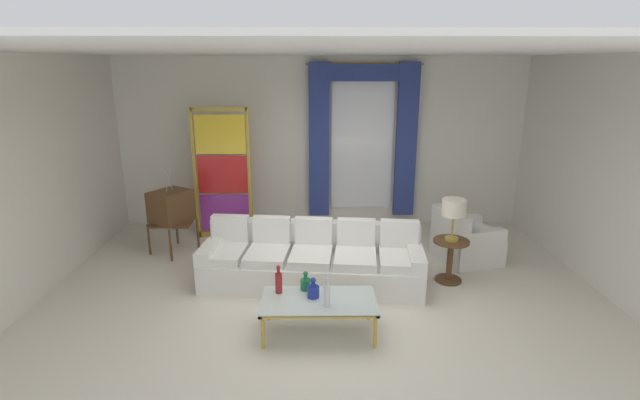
{
  "coord_description": "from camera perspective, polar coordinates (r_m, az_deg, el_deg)",
  "views": [
    {
      "loc": [
        -0.13,
        -5.36,
        2.88
      ],
      "look_at": [
        -0.05,
        0.9,
        1.05
      ],
      "focal_mm": 26.41,
      "sensor_mm": 36.0,
      "label": 1
    }
  ],
  "objects": [
    {
      "name": "wall_left",
      "position": [
        7.07,
        -30.72,
        2.72
      ],
      "size": [
        0.12,
        7.0,
        3.0
      ],
      "primitive_type": "cube",
      "color": "white",
      "rests_on": "ground"
    },
    {
      "name": "ceiling_slab",
      "position": [
        6.17,
        0.5,
        17.59
      ],
      "size": [
        8.0,
        7.6,
        0.04
      ],
      "primitive_type": "cube",
      "color": "white"
    },
    {
      "name": "ground_plane",
      "position": [
        6.09,
        0.59,
        -11.95
      ],
      "size": [
        16.0,
        16.0,
        0.0
      ],
      "primitive_type": "plane",
      "color": "silver"
    },
    {
      "name": "table_lamp_brass",
      "position": [
        6.43,
        15.93,
        -1.1
      ],
      "size": [
        0.32,
        0.32,
        0.57
      ],
      "color": "#B29338",
      "rests_on": "round_side_table"
    },
    {
      "name": "round_side_table",
      "position": [
        6.65,
        15.48,
        -6.64
      ],
      "size": [
        0.48,
        0.48,
        0.59
      ],
      "color": "brown",
      "rests_on": "ground"
    },
    {
      "name": "bottle_blue_decanter",
      "position": [
        5.39,
        -1.75,
        -10.06
      ],
      "size": [
        0.12,
        0.12,
        0.22
      ],
      "color": "#196B3D",
      "rests_on": "coffee_table"
    },
    {
      "name": "couch_white_long",
      "position": [
        6.41,
        -0.92,
        -7.38
      ],
      "size": [
        2.99,
        1.22,
        0.86
      ],
      "color": "white",
      "rests_on": "ground"
    },
    {
      "name": "curtained_window",
      "position": [
        8.38,
        5.22,
        8.4
      ],
      "size": [
        2.0,
        0.17,
        2.7
      ],
      "color": "white",
      "rests_on": "ground"
    },
    {
      "name": "wall_right",
      "position": [
        7.2,
        31.11,
        2.87
      ],
      "size": [
        0.12,
        7.0,
        3.0
      ],
      "primitive_type": "cube",
      "color": "white",
      "rests_on": "ground"
    },
    {
      "name": "wall_rear",
      "position": [
        8.53,
        0.16,
        6.98
      ],
      "size": [
        8.0,
        0.12,
        3.0
      ],
      "primitive_type": "cube",
      "color": "white",
      "rests_on": "ground"
    },
    {
      "name": "coffee_table",
      "position": [
        5.23,
        -0.15,
        -12.32
      ],
      "size": [
        1.25,
        0.66,
        0.41
      ],
      "color": "silver",
      "rests_on": "ground"
    },
    {
      "name": "bottle_crystal_tall",
      "position": [
        5.23,
        -0.82,
        -10.91
      ],
      "size": [
        0.13,
        0.13,
        0.23
      ],
      "color": "navy",
      "rests_on": "coffee_table"
    },
    {
      "name": "armchair_white",
      "position": [
        7.42,
        17.03,
        -4.91
      ],
      "size": [
        0.99,
        0.98,
        0.8
      ],
      "color": "white",
      "rests_on": "ground"
    },
    {
      "name": "peacock_figurine",
      "position": [
        7.75,
        -8.43,
        -3.97
      ],
      "size": [
        0.44,
        0.6,
        0.5
      ],
      "color": "beige",
      "rests_on": "ground"
    },
    {
      "name": "vintage_tv",
      "position": [
        7.61,
        -17.6,
        -0.92
      ],
      "size": [
        0.74,
        0.77,
        1.35
      ],
      "color": "brown",
      "rests_on": "ground"
    },
    {
      "name": "bottle_amber_squat",
      "position": [
        5.03,
        0.88,
        -11.37
      ],
      "size": [
        0.06,
        0.06,
        0.33
      ],
      "color": "silver",
      "rests_on": "coffee_table"
    },
    {
      "name": "bottle_ruby_flask",
      "position": [
        5.32,
        -5.03,
        -9.83
      ],
      "size": [
        0.08,
        0.08,
        0.33
      ],
      "color": "maroon",
      "rests_on": "coffee_table"
    },
    {
      "name": "stained_glass_divider",
      "position": [
        7.98,
        -11.71,
        2.74
      ],
      "size": [
        0.95,
        0.05,
        2.2
      ],
      "color": "gold",
      "rests_on": "ground"
    }
  ]
}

